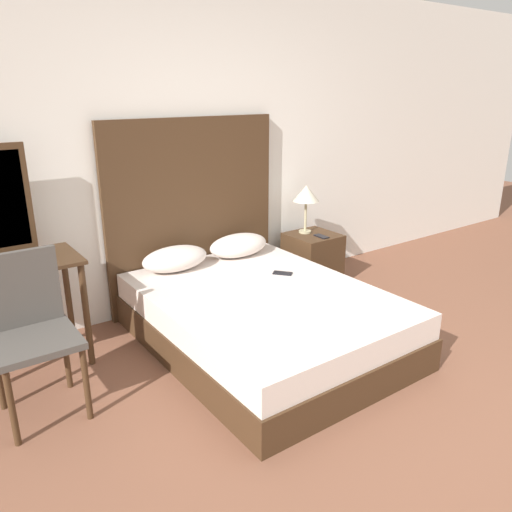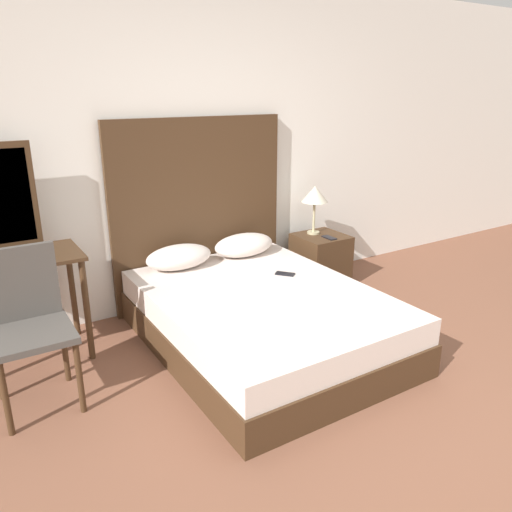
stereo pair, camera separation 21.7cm
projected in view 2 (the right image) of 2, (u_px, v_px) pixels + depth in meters
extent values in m
plane|color=brown|center=(422.00, 446.00, 2.68)|extent=(16.00, 16.00, 0.00)
cube|color=white|center=(206.00, 146.00, 4.24)|extent=(10.00, 0.06, 2.70)
cube|color=#422B19|center=(263.00, 330.00, 3.70)|extent=(1.50, 1.98, 0.23)
cube|color=silver|center=(263.00, 304.00, 3.63)|extent=(1.47, 1.94, 0.19)
cube|color=#422B19|center=(200.00, 213.00, 4.30)|extent=(1.57, 0.05, 1.60)
ellipsoid|color=silver|center=(179.00, 257.00, 4.05)|extent=(0.55, 0.31, 0.20)
ellipsoid|color=silver|center=(244.00, 245.00, 4.36)|extent=(0.55, 0.31, 0.20)
cube|color=black|center=(285.00, 274.00, 3.95)|extent=(0.15, 0.16, 0.01)
cube|color=#422B19|center=(320.00, 260.00, 4.81)|extent=(0.45, 0.44, 0.50)
cylinder|color=tan|center=(313.00, 233.00, 4.78)|extent=(0.12, 0.12, 0.02)
cylinder|color=tan|center=(314.00, 217.00, 4.73)|extent=(0.02, 0.02, 0.29)
cone|color=beige|center=(315.00, 194.00, 4.66)|extent=(0.25, 0.25, 0.15)
cube|color=black|center=(329.00, 238.00, 4.64)|extent=(0.07, 0.15, 0.01)
cube|color=#422B19|center=(11.00, 260.00, 3.28)|extent=(0.87, 0.51, 0.02)
cylinder|color=#422B19|center=(87.00, 311.00, 3.43)|extent=(0.04, 0.04, 0.74)
cylinder|color=#422B19|center=(73.00, 290.00, 3.78)|extent=(0.04, 0.04, 0.74)
cube|color=#4C4742|center=(32.00, 334.00, 2.87)|extent=(0.45, 0.46, 0.04)
cube|color=#4C4742|center=(20.00, 283.00, 2.96)|extent=(0.43, 0.04, 0.45)
cylinder|color=#422B19|center=(6.00, 399.00, 2.70)|extent=(0.04, 0.04, 0.46)
cylinder|color=#422B19|center=(80.00, 378.00, 2.89)|extent=(0.04, 0.04, 0.46)
cylinder|color=#422B19|center=(65.00, 349.00, 3.21)|extent=(0.04, 0.04, 0.46)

